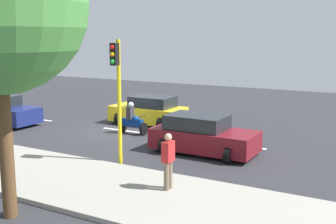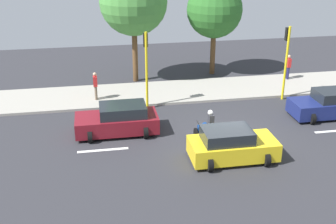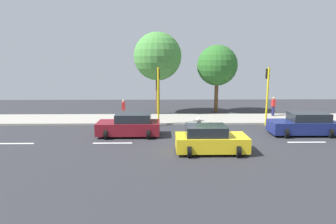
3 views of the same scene
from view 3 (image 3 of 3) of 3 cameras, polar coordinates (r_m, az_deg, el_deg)
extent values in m
cube|color=#2D2D33|center=(18.11, 8.28, -6.17)|extent=(40.00, 60.00, 0.10)
cube|color=#9E998E|center=(24.82, 5.73, -1.37)|extent=(4.00, 60.00, 0.15)
cube|color=white|center=(19.95, 25.64, -5.39)|extent=(0.20, 2.40, 0.01)
cube|color=white|center=(18.09, 8.29, -6.00)|extent=(0.20, 2.40, 0.01)
cube|color=white|center=(18.13, -10.88, -6.04)|extent=(0.20, 2.40, 0.01)
cube|color=white|center=(20.06, -28.10, -5.51)|extent=(0.20, 2.40, 0.01)
cube|color=yellow|center=(16.12, 8.52, -5.97)|extent=(1.81, 3.89, 0.80)
cube|color=#1E2328|center=(15.89, 7.48, -3.64)|extent=(1.52, 2.18, 0.56)
cylinder|color=black|center=(17.18, 12.32, -5.91)|extent=(0.64, 0.22, 0.64)
cylinder|color=black|center=(15.70, 13.64, -7.50)|extent=(0.64, 0.22, 0.64)
cylinder|color=black|center=(16.79, 3.71, -6.08)|extent=(0.64, 0.22, 0.64)
cylinder|color=black|center=(15.27, 4.19, -7.74)|extent=(0.64, 0.22, 0.64)
cube|color=navy|center=(21.70, 25.02, -2.64)|extent=(1.77, 4.43, 0.80)
cube|color=#1E2328|center=(21.73, 25.99, -0.87)|extent=(1.49, 2.48, 0.56)
cylinder|color=black|center=(20.46, 22.22, -3.86)|extent=(0.64, 0.22, 0.64)
cylinder|color=black|center=(21.85, 20.64, -2.90)|extent=(0.64, 0.22, 0.64)
cylinder|color=black|center=(21.77, 29.32, -3.61)|extent=(0.64, 0.22, 0.64)
cylinder|color=black|center=(23.08, 27.41, -2.72)|extent=(0.64, 0.22, 0.64)
cube|color=maroon|center=(19.59, -7.76, -3.06)|extent=(1.88, 4.14, 0.80)
cube|color=#1E2328|center=(19.41, -6.84, -1.11)|extent=(1.58, 2.32, 0.56)
cylinder|color=black|center=(19.06, -12.13, -4.31)|extent=(0.64, 0.22, 0.64)
cylinder|color=black|center=(20.64, -11.26, -3.17)|extent=(0.64, 0.22, 0.64)
cylinder|color=black|center=(18.73, -3.87, -4.36)|extent=(0.64, 0.22, 0.64)
cylinder|color=black|center=(20.33, -3.64, -3.20)|extent=(0.64, 0.22, 0.64)
cylinder|color=black|center=(18.16, 3.71, -4.89)|extent=(0.60, 0.10, 0.60)
cylinder|color=black|center=(18.30, 7.47, -4.84)|extent=(0.60, 0.10, 0.60)
cube|color=navy|center=(18.16, 5.76, -4.10)|extent=(0.28, 1.10, 0.36)
sphere|color=navy|center=(18.10, 5.14, -3.56)|extent=(0.32, 0.32, 0.32)
cylinder|color=black|center=(18.03, 4.05, -3.04)|extent=(0.55, 0.04, 0.04)
cube|color=#333338|center=(18.07, 6.10, -2.71)|extent=(0.36, 0.24, 0.60)
sphere|color=silver|center=(17.98, 5.97, -1.47)|extent=(0.26, 0.26, 0.26)
cylinder|color=#72604C|center=(24.07, -8.75, -0.58)|extent=(0.16, 0.16, 0.85)
cylinder|color=#72604C|center=(24.27, -8.69, -0.50)|extent=(0.16, 0.16, 0.85)
cube|color=red|center=(24.05, -8.77, 1.16)|extent=(0.40, 0.24, 0.60)
sphere|color=tan|center=(23.98, -8.80, 2.17)|extent=(0.22, 0.22, 0.22)
cylinder|color=#1E1E4C|center=(27.23, 20.07, 0.15)|extent=(0.16, 0.16, 0.85)
cylinder|color=#1E1E4C|center=(27.41, 19.92, 0.23)|extent=(0.16, 0.16, 0.85)
cube|color=red|center=(27.21, 20.09, 1.69)|extent=(0.40, 0.24, 0.60)
sphere|color=tan|center=(27.16, 20.14, 2.59)|extent=(0.22, 0.22, 0.22)
cylinder|color=yellow|center=(22.08, -1.92, 2.97)|extent=(0.14, 0.14, 4.50)
cube|color=black|center=(22.15, -1.94, 7.54)|extent=(0.24, 0.24, 0.76)
sphere|color=red|center=(22.26, -1.93, 8.17)|extent=(0.16, 0.16, 0.16)
sphere|color=#F2A50C|center=(22.27, -1.93, 7.55)|extent=(0.16, 0.16, 0.16)
sphere|color=green|center=(22.28, -1.93, 6.93)|extent=(0.16, 0.16, 0.16)
cylinder|color=yellow|center=(23.48, 18.99, 2.85)|extent=(0.14, 0.14, 4.50)
cube|color=black|center=(23.54, 19.05, 7.15)|extent=(0.24, 0.24, 0.76)
sphere|color=red|center=(23.65, 18.99, 7.74)|extent=(0.16, 0.16, 0.16)
sphere|color=#F2A50C|center=(23.66, 18.95, 7.16)|extent=(0.16, 0.16, 0.16)
sphere|color=green|center=(23.67, 18.92, 6.58)|extent=(0.16, 0.16, 0.16)
cylinder|color=brown|center=(27.13, -2.02, 3.60)|extent=(0.36, 0.36, 3.84)
sphere|color=#478C3D|center=(26.96, -2.07, 10.92)|extent=(4.39, 4.39, 4.39)
cylinder|color=brown|center=(28.30, 9.49, 3.10)|extent=(0.36, 0.36, 3.21)
sphere|color=#2D6B28|center=(28.10, 9.66, 9.07)|extent=(3.83, 3.83, 3.83)
camera|label=1|loc=(35.30, -16.32, 9.13)|focal=45.93mm
camera|label=2|loc=(5.62, -117.46, 50.29)|focal=45.35mm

